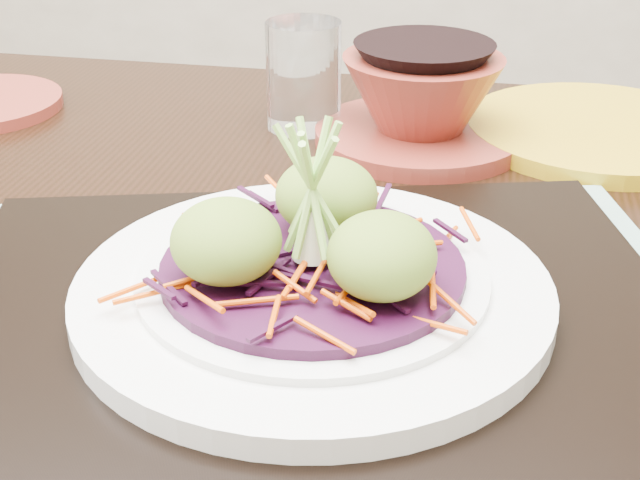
% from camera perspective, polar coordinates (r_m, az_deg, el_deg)
% --- Properties ---
extents(dining_table, '(1.15, 0.77, 0.72)m').
position_cam_1_polar(dining_table, '(0.61, -1.50, -8.69)').
color(dining_table, black).
rests_on(dining_table, ground).
extents(placemat, '(0.52, 0.45, 0.00)m').
position_cam_1_polar(placemat, '(0.48, -0.46, -5.96)').
color(placemat, gray).
rests_on(placemat, dining_table).
extents(serving_tray, '(0.45, 0.38, 0.02)m').
position_cam_1_polar(serving_tray, '(0.48, -0.46, -4.90)').
color(serving_tray, black).
rests_on(serving_tray, placemat).
extents(white_plate, '(0.25, 0.25, 0.02)m').
position_cam_1_polar(white_plate, '(0.47, -0.47, -3.14)').
color(white_plate, silver).
rests_on(white_plate, serving_tray).
extents(cabbage_bed, '(0.16, 0.16, 0.01)m').
position_cam_1_polar(cabbage_bed, '(0.46, -0.48, -1.79)').
color(cabbage_bed, '#2D0923').
rests_on(cabbage_bed, white_plate).
extents(carrot_julienne, '(0.19, 0.19, 0.01)m').
position_cam_1_polar(carrot_julienne, '(0.46, -0.48, -0.95)').
color(carrot_julienne, '#C94203').
rests_on(carrot_julienne, cabbage_bed).
extents(guacamole_scoops, '(0.14, 0.12, 0.04)m').
position_cam_1_polar(guacamole_scoops, '(0.45, -0.51, 0.64)').
color(guacamole_scoops, olive).
rests_on(guacamole_scoops, cabbage_bed).
extents(scallion_garnish, '(0.06, 0.06, 0.09)m').
position_cam_1_polar(scallion_garnish, '(0.44, -0.50, 2.89)').
color(scallion_garnish, '#89BF4C').
rests_on(scallion_garnish, cabbage_bed).
extents(water_glass, '(0.07, 0.07, 0.09)m').
position_cam_1_polar(water_glass, '(0.76, -1.05, 10.48)').
color(water_glass, white).
rests_on(water_glass, dining_table).
extents(terracotta_bowl_set, '(0.20, 0.20, 0.07)m').
position_cam_1_polar(terracotta_bowl_set, '(0.73, 6.49, 8.58)').
color(terracotta_bowl_set, maroon).
rests_on(terracotta_bowl_set, dining_table).
extents(yellow_plate, '(0.29, 0.29, 0.01)m').
position_cam_1_polar(yellow_plate, '(0.78, 17.41, 6.71)').
color(yellow_plate, '#AC8613').
rests_on(yellow_plate, dining_table).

